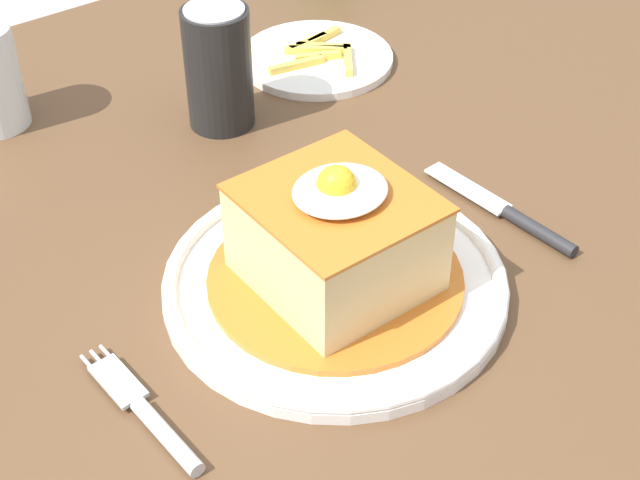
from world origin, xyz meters
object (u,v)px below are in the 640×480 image
object	(u,v)px
fork	(150,418)
side_plate_fries	(317,58)
soda_can	(218,68)
knife	(518,218)
main_plate	(335,282)

from	to	relation	value
fork	side_plate_fries	size ratio (longest dim) A/B	0.83
soda_can	side_plate_fries	xyz separation A→B (m)	(0.15, 0.04, -0.06)
soda_can	side_plate_fries	world-z (taller)	soda_can
knife	soda_can	bearing A→B (deg)	111.15
knife	side_plate_fries	distance (m)	0.34
main_plate	soda_can	bearing A→B (deg)	76.27
fork	side_plate_fries	distance (m)	0.52
knife	soda_can	xyz separation A→B (m)	(-0.11, 0.30, 0.06)
fork	side_plate_fries	world-z (taller)	side_plate_fries
fork	knife	bearing A→B (deg)	0.03
main_plate	side_plate_fries	size ratio (longest dim) A/B	1.63
side_plate_fries	knife	bearing A→B (deg)	-96.03
fork	soda_can	size ratio (longest dim) A/B	1.14
side_plate_fries	main_plate	bearing A→B (deg)	-125.06
main_plate	fork	world-z (taller)	main_plate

